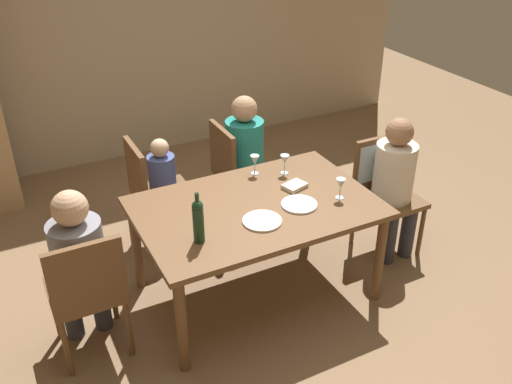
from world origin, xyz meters
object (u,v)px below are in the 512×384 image
object	(u,v)px
chair_far_left	(153,188)
person_man_guest	(396,179)
dinner_plate_host	(262,221)
dining_table	(256,215)
person_child_small	(166,182)
chair_far_right	(236,169)
chair_left_end	(87,289)
wine_glass_centre	(285,160)
dinner_plate_guest_left	(299,204)
wine_glass_near_right	(341,184)
person_woman_host	(248,152)
wine_bottle_tall_green	(198,220)
person_man_bearded	(79,261)
chair_right_end	(382,178)
wine_glass_near_left	(255,161)

from	to	relation	value
chair_far_left	person_man_guest	xyz separation A→B (m)	(1.63, -0.93, 0.13)
dinner_plate_host	dining_table	bearing A→B (deg)	73.44
chair_far_left	person_child_small	distance (m)	0.11
chair_far_right	person_man_guest	bearing A→B (deg)	44.23
chair_left_end	wine_glass_centre	world-z (taller)	chair_left_end
chair_far_right	person_child_small	xyz separation A→B (m)	(-0.61, -0.00, 0.03)
chair_far_left	person_child_small	bearing A→B (deg)	90.00
dining_table	dinner_plate_guest_left	xyz separation A→B (m)	(0.26, -0.14, 0.09)
chair_left_end	wine_glass_near_right	bearing A→B (deg)	-3.09
person_woman_host	dining_table	bearing A→B (deg)	-23.12
dining_table	dinner_plate_guest_left	size ratio (longest dim) A/B	6.54
person_child_small	wine_bottle_tall_green	bearing A→B (deg)	-8.24
chair_far_right	wine_glass_near_right	size ratio (longest dim) A/B	6.17
chair_far_right	wine_glass_near_right	xyz separation A→B (m)	(0.28, -1.09, 0.32)
chair_left_end	person_woman_host	world-z (taller)	person_woman_host
dining_table	person_man_guest	xyz separation A→B (m)	(1.18, -0.03, -0.00)
chair_far_right	person_man_guest	xyz separation A→B (m)	(0.91, -0.93, 0.13)
person_man_bearded	dinner_plate_host	distance (m)	1.15
dining_table	chair_left_end	size ratio (longest dim) A/B	1.75
chair_right_end	wine_glass_near_right	distance (m)	0.74
wine_glass_near_left	dinner_plate_host	distance (m)	0.67
dining_table	chair_left_end	distance (m)	1.19
chair_far_right	wine_bottle_tall_green	xyz separation A→B (m)	(-0.78, -1.13, 0.36)
dinner_plate_guest_left	wine_glass_near_left	bearing A→B (deg)	96.20
chair_far_right	wine_glass_near_left	distance (m)	0.60
wine_glass_near_left	dinner_plate_guest_left	xyz separation A→B (m)	(0.06, -0.54, -0.10)
chair_right_end	wine_glass_near_left	distance (m)	1.06
chair_left_end	wine_bottle_tall_green	bearing A→B (deg)	-11.11
chair_far_left	wine_glass_near_right	xyz separation A→B (m)	(1.00, -1.09, 0.32)
dining_table	person_man_bearded	distance (m)	1.18
dining_table	dinner_plate_host	world-z (taller)	dinner_plate_host
person_man_guest	wine_bottle_tall_green	bearing A→B (deg)	6.61
chair_right_end	dinner_plate_host	size ratio (longest dim) A/B	3.59
wine_glass_centre	chair_left_end	bearing A→B (deg)	-165.93
chair_left_end	wine_bottle_tall_green	world-z (taller)	wine_bottle_tall_green
wine_bottle_tall_green	person_woman_host	bearing A→B (deg)	51.80
person_woman_host	wine_glass_near_left	xyz separation A→B (m)	(-0.19, -0.50, 0.19)
chair_left_end	person_woman_host	distance (m)	1.86
person_man_bearded	wine_glass_near_left	bearing A→B (deg)	15.32
dinner_plate_guest_left	wine_glass_near_right	bearing A→B (deg)	-8.15
chair_far_right	wine_bottle_tall_green	bearing A→B (deg)	-34.48
chair_far_left	person_woman_host	world-z (taller)	person_woman_host
wine_glass_near_right	dinner_plate_guest_left	bearing A→B (deg)	171.85
chair_far_left	person_man_guest	distance (m)	1.88
person_man_bearded	wine_glass_centre	world-z (taller)	person_man_bearded
person_child_small	dinner_plate_guest_left	world-z (taller)	person_child_small
person_woman_host	person_man_bearded	distance (m)	1.80
wine_bottle_tall_green	wine_glass_near_left	distance (m)	0.94
chair_far_right	dinner_plate_guest_left	world-z (taller)	chair_far_right
wine_glass_near_right	dinner_plate_host	size ratio (longest dim) A/B	0.58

